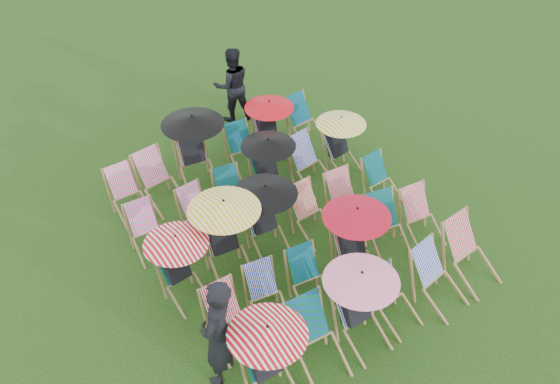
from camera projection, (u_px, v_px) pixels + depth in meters
ground at (291, 244)px, 10.80m from camera, size 100.00×100.00×0.00m
deckchair_0 at (269, 362)px, 8.17m from camera, size 1.07×1.10×1.27m
deckchair_1 at (318, 340)px, 8.63m from camera, size 0.72×0.96×1.00m
deckchair_2 at (361, 307)px, 8.85m from camera, size 1.09×1.14×1.29m
deckchair_3 at (395, 300)px, 9.28m from camera, size 0.64×0.83×0.84m
deckchair_4 at (440, 279)px, 9.54m from camera, size 0.76×0.96×0.95m
deckchair_5 at (472, 253)px, 9.91m from camera, size 0.74×0.99×1.02m
deckchair_6 at (230, 321)px, 8.96m from camera, size 0.61×0.84×0.90m
deckchair_7 at (267, 296)px, 9.36m from camera, size 0.66×0.84×0.83m
deckchair_8 at (310, 280)px, 9.59m from camera, size 0.65×0.83×0.84m
deckchair_9 at (356, 242)px, 9.87m from camera, size 1.09×1.15×1.29m
deckchair_10 at (388, 228)px, 10.40m from camera, size 0.79×0.99×0.97m
deckchair_11 at (423, 218)px, 10.65m from camera, size 0.67×0.87×0.89m
deckchair_12 at (180, 267)px, 9.53m from camera, size 1.00×1.06×1.19m
deckchair_13 at (226, 236)px, 9.89m from camera, size 1.16×1.23×1.38m
deckchair_14 at (266, 218)px, 10.32m from camera, size 1.07×1.12×1.27m
deckchair_15 at (312, 214)px, 10.73m from camera, size 0.64×0.86×0.89m
deckchair_16 at (347, 200)px, 11.02m from camera, size 0.63×0.84×0.88m
deckchair_17 at (383, 181)px, 11.47m from camera, size 0.58×0.79×0.83m
deckchair_18 at (148, 232)px, 10.42m from camera, size 0.62×0.82×0.85m
deckchair_19 at (200, 213)px, 10.78m from camera, size 0.62×0.81×0.83m
deckchair_20 at (232, 195)px, 11.15m from camera, size 0.68×0.85×0.83m
deckchair_21 at (269, 167)px, 11.43m from camera, size 1.01×1.05×1.19m
deckchair_22 at (311, 164)px, 11.77m from camera, size 0.74×0.95×0.96m
deckchair_23 at (342, 143)px, 12.05m from camera, size 0.97×1.04×1.15m
deckchair_24 at (128, 194)px, 11.15m from camera, size 0.58×0.81×0.87m
deckchair_25 at (160, 181)px, 11.35m from camera, size 0.75×0.97×0.97m
deckchair_26 at (194, 149)px, 11.69m from camera, size 1.18×1.25×1.40m
deckchair_27 at (244, 149)px, 12.19m from camera, size 0.64×0.85×0.87m
deckchair_28 at (269, 127)px, 12.46m from camera, size 0.98×1.05×1.17m
deckchair_29 at (306, 121)px, 12.93m from camera, size 0.68×0.89×0.91m
person_left at (218, 333)px, 8.21m from camera, size 0.80×0.76×1.84m
person_rear at (232, 85)px, 13.30m from camera, size 0.96×0.83×1.68m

